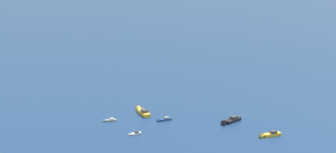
{
  "coord_description": "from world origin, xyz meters",
  "views": [
    {
      "loc": [
        -77.16,
        -135.9,
        69.41
      ],
      "look_at": [
        0.18,
        -0.13,
        27.66
      ],
      "focal_mm": 54.92,
      "sensor_mm": 36.0,
      "label": 1
    }
  ],
  "objects": [
    {
      "name": "motorboat_outer_ring_a",
      "position": [
        -2.65,
        41.83,
        0.4
      ],
      "size": [
        5.28,
        2.96,
        1.49
      ],
      "color": "#9E9993",
      "rests_on": "ground_plane"
    },
    {
      "name": "motorboat_near_centre",
      "position": [
        41.74,
        -1.97,
        0.65
      ],
      "size": [
        8.48,
        3.27,
        2.4
      ],
      "color": "gold",
      "rests_on": "ground_plane"
    },
    {
      "name": "motorboat_inshore",
      "position": [
        12.93,
        43.52,
        0.81
      ],
      "size": [
        3.46,
        10.48,
        2.99
      ],
      "color": "gold",
      "rests_on": "ground_plane"
    },
    {
      "name": "motorboat_mid_cluster",
      "position": [
        -0.43,
        23.9,
        0.39
      ],
      "size": [
        5.09,
        1.53,
        1.46
      ],
      "color": "white",
      "rests_on": "ground_plane"
    },
    {
      "name": "motorboat_outer_ring_b",
      "position": [
        38.12,
        16.91,
        0.75
      ],
      "size": [
        9.84,
        4.58,
        2.77
      ],
      "color": "black",
      "rests_on": "ground_plane"
    },
    {
      "name": "motorboat_outer_ring_c",
      "position": [
        16.43,
        31.76,
        0.47
      ],
      "size": [
        6.05,
        2.01,
        1.73
      ],
      "color": "#23478C",
      "rests_on": "ground_plane"
    }
  ]
}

